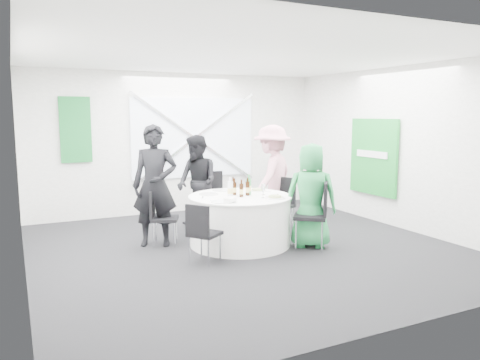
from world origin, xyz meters
name	(u,v)px	position (x,y,z in m)	size (l,w,h in m)	color
floor	(246,248)	(0.00, 0.00, 0.00)	(6.00, 6.00, 0.00)	black
ceiling	(246,56)	(0.00, 0.00, 2.80)	(6.00, 6.00, 0.00)	white
wall_back	(180,143)	(0.00, 3.00, 1.40)	(6.00, 6.00, 0.00)	silver
wall_front	(398,181)	(0.00, -3.00, 1.40)	(6.00, 6.00, 0.00)	silver
wall_left	(19,164)	(-3.00, 0.00, 1.40)	(6.00, 6.00, 0.00)	silver
wall_right	(400,148)	(3.00, 0.00, 1.40)	(6.00, 6.00, 0.00)	silver
window_panel	(194,138)	(0.30, 2.96, 1.50)	(2.60, 0.03, 1.60)	silver
window_brace_a	(195,138)	(0.30, 2.92, 1.50)	(0.05, 0.05, 3.16)	silver
window_brace_b	(195,138)	(0.30, 2.92, 1.50)	(0.05, 0.05, 3.16)	silver
green_banner	(76,130)	(-2.00, 2.95, 1.70)	(0.55, 0.04, 1.20)	#167137
green_sign	(373,157)	(2.94, 0.60, 1.20)	(0.05, 1.20, 1.40)	#198A2D
banquet_table	(240,220)	(0.00, 0.20, 0.38)	(1.56, 1.56, 0.76)	white
chair_back	(214,196)	(0.02, 1.29, 0.59)	(0.46, 0.47, 1.00)	black
chair_back_left	(159,214)	(-1.12, 0.68, 0.50)	(0.51, 0.51, 0.85)	black
chair_back_right	(282,200)	(1.00, 0.64, 0.54)	(0.55, 0.55, 0.92)	black
chair_front_right	(317,210)	(0.91, -0.51, 0.59)	(0.64, 0.64, 1.01)	black
chair_front_left	(202,229)	(-0.87, -0.44, 0.48)	(0.52, 0.52, 0.82)	black
person_man_back_left	(155,186)	(-1.16, 0.73, 0.92)	(0.67, 0.44, 1.84)	black
person_man_back	(197,183)	(-0.24, 1.39, 0.82)	(0.80, 0.44, 1.64)	black
person_woman_pink	(272,177)	(1.00, 0.97, 0.90)	(1.16, 0.54, 1.80)	pink
person_woman_green	(311,196)	(0.90, -0.36, 0.78)	(0.76, 0.50, 1.56)	#28924A
plate_back	(221,190)	(-0.07, 0.75, 0.77)	(0.29, 0.29, 0.01)	white
plate_back_left	(209,194)	(-0.39, 0.49, 0.77)	(0.30, 0.30, 0.01)	white
plate_back_right	(257,190)	(0.44, 0.46, 0.78)	(0.27, 0.27, 0.04)	white
plate_front_right	(275,197)	(0.37, -0.22, 0.78)	(0.29, 0.29, 0.04)	white
plate_front_left	(221,202)	(-0.47, -0.17, 0.77)	(0.29, 0.29, 0.01)	white
napkin	(230,199)	(-0.36, -0.22, 0.80)	(0.19, 0.12, 0.05)	white
beer_bottle_a	(234,189)	(-0.05, 0.28, 0.86)	(0.06, 0.06, 0.26)	#361A09
beer_bottle_b	(233,188)	(-0.03, 0.37, 0.86)	(0.06, 0.06, 0.27)	#361A09
beer_bottle_c	(248,189)	(0.11, 0.17, 0.87)	(0.06, 0.06, 0.27)	#361A09
beer_bottle_d	(241,190)	(-0.03, 0.08, 0.86)	(0.06, 0.06, 0.26)	#361A09
green_water_bottle	(249,187)	(0.16, 0.22, 0.88)	(0.08, 0.08, 0.31)	#3A9850
clear_water_bottle	(230,189)	(-0.19, 0.14, 0.88)	(0.08, 0.08, 0.30)	white
wine_glass_a	(231,184)	(0.03, 0.59, 0.88)	(0.07, 0.07, 0.17)	white
wine_glass_b	(248,184)	(0.30, 0.51, 0.88)	(0.07, 0.07, 0.17)	white
wine_glass_c	(263,187)	(0.35, 0.11, 0.88)	(0.07, 0.07, 0.17)	white
wine_glass_d	(263,189)	(0.22, -0.11, 0.88)	(0.07, 0.07, 0.17)	white
fork_a	(275,199)	(0.35, -0.26, 0.76)	(0.01, 0.15, 0.01)	silver
knife_a	(278,195)	(0.54, 0.00, 0.76)	(0.01, 0.15, 0.01)	silver
fork_b	(237,189)	(0.20, 0.74, 0.76)	(0.01, 0.15, 0.01)	silver
knife_b	(218,191)	(-0.11, 0.76, 0.76)	(0.01, 0.15, 0.01)	silver
fork_c	(267,191)	(0.55, 0.36, 0.76)	(0.01, 0.15, 0.01)	silver
knife_c	(251,190)	(0.40, 0.61, 0.76)	(0.01, 0.15, 0.01)	silver
fork_d	(215,201)	(-0.52, -0.05, 0.76)	(0.01, 0.15, 0.01)	silver
knife_d	(233,203)	(-0.34, -0.27, 0.76)	(0.01, 0.15, 0.01)	silver
fork_e	(205,193)	(-0.40, 0.61, 0.76)	(0.01, 0.15, 0.01)	silver
knife_e	(203,197)	(-0.57, 0.30, 0.76)	(0.01, 0.15, 0.01)	silver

